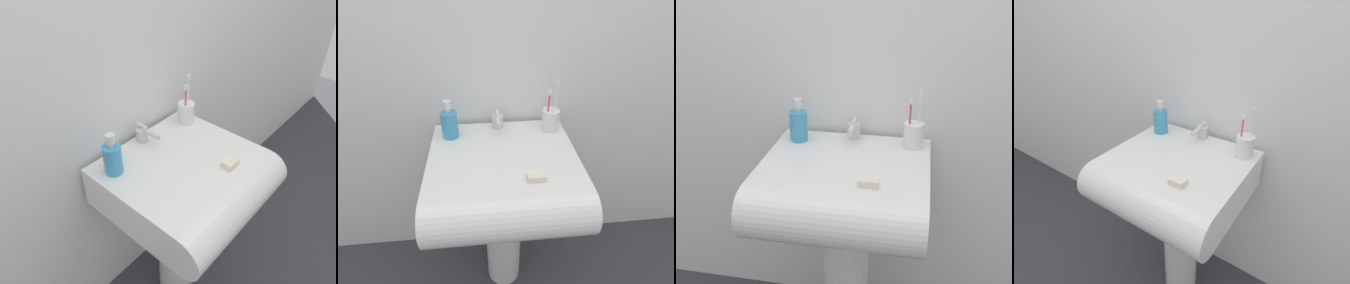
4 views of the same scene
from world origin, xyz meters
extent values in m
plane|color=#38383D|center=(0.00, 0.00, 0.00)|extent=(6.00, 6.00, 0.00)
cube|color=silver|center=(0.00, 0.28, 1.20)|extent=(5.00, 0.05, 2.40)
cylinder|color=white|center=(0.00, 0.00, 0.34)|extent=(0.17, 0.17, 0.67)
cube|color=white|center=(0.00, 0.00, 0.76)|extent=(0.57, 0.47, 0.18)
cylinder|color=white|center=(0.00, -0.23, 0.76)|extent=(0.57, 0.18, 0.18)
cylinder|color=silver|center=(-0.01, 0.19, 0.88)|extent=(0.05, 0.05, 0.06)
cylinder|color=silver|center=(-0.01, 0.15, 0.90)|extent=(0.02, 0.09, 0.02)
cube|color=silver|center=(-0.01, 0.19, 0.92)|extent=(0.01, 0.06, 0.01)
cylinder|color=white|center=(0.22, 0.15, 0.89)|extent=(0.07, 0.07, 0.09)
cylinder|color=#D83F4C|center=(0.21, 0.14, 0.94)|extent=(0.01, 0.01, 0.16)
cube|color=white|center=(0.21, 0.14, 1.03)|extent=(0.01, 0.01, 0.02)
cylinder|color=white|center=(0.24, 0.15, 0.95)|extent=(0.01, 0.01, 0.19)
cube|color=white|center=(0.24, 0.15, 1.06)|extent=(0.01, 0.01, 0.02)
cylinder|color=#3F99CC|center=(-0.21, 0.14, 0.90)|extent=(0.07, 0.07, 0.12)
cylinder|color=silver|center=(-0.21, 0.14, 0.97)|extent=(0.02, 0.02, 0.01)
cylinder|color=silver|center=(-0.21, 0.14, 0.99)|extent=(0.03, 0.03, 0.03)
cube|color=silver|center=(0.10, -0.16, 0.86)|extent=(0.06, 0.04, 0.02)
camera|label=1|loc=(-0.75, -0.61, 1.65)|focal=35.00mm
camera|label=2|loc=(-0.07, -0.82, 1.46)|focal=28.00mm
camera|label=3|loc=(0.24, -1.29, 1.49)|focal=45.00mm
camera|label=4|loc=(0.53, -0.78, 1.44)|focal=28.00mm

